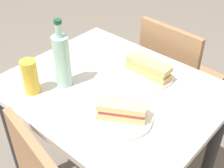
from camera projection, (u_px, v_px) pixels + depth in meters
dining_table at (112, 111)px, 1.42m from camera, size 0.92×0.75×0.75m
chair_far at (174, 78)px, 1.84m from camera, size 0.42×0.42×0.87m
plate_near at (148, 75)px, 1.40m from camera, size 0.24×0.24×0.01m
baguette_sandwich_near at (148, 67)px, 1.38m from camera, size 0.22×0.07×0.07m
knife_near at (153, 67)px, 1.44m from camera, size 0.18×0.04×0.01m
plate_far at (121, 118)px, 1.17m from camera, size 0.24×0.24×0.01m
baguette_sandwich_far at (122, 110)px, 1.15m from camera, size 0.19×0.15×0.07m
knife_far at (121, 106)px, 1.21m from camera, size 0.17×0.08×0.01m
water_bottle at (62, 60)px, 1.29m from camera, size 0.07×0.07×0.31m
beer_glass at (30, 77)px, 1.27m from camera, size 0.07×0.07×0.15m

